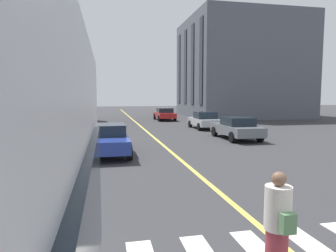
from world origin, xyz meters
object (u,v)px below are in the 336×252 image
object	(u,v)px
car_grey_mid	(236,128)
car_silver_far	(205,120)
car_red_parked_b	(165,114)
car_blue_trailing	(108,139)
pedestrian_companion	(278,226)

from	to	relation	value
car_grey_mid	car_silver_far	distance (m)	6.15
car_red_parked_b	car_grey_mid	world-z (taller)	same
car_blue_trailing	car_red_parked_b	world-z (taller)	same
car_blue_trailing	car_silver_far	xyz separation A→B (m)	(9.60, -7.86, -0.00)
car_red_parked_b	car_silver_far	world-z (taller)	car_silver_far
car_blue_trailing	car_silver_far	bearing A→B (deg)	-39.30
car_red_parked_b	car_silver_far	bearing A→B (deg)	-170.91
car_silver_far	car_red_parked_b	bearing A→B (deg)	9.09
car_blue_trailing	pedestrian_companion	size ratio (longest dim) A/B	2.78
car_grey_mid	car_silver_far	world-z (taller)	car_silver_far
car_silver_far	pedestrian_companion	size ratio (longest dim) A/B	2.46
car_blue_trailing	car_red_parked_b	distance (m)	20.03
pedestrian_companion	car_red_parked_b	bearing A→B (deg)	-7.89
car_grey_mid	car_red_parked_b	bearing A→B (deg)	5.53
car_blue_trailing	pedestrian_companion	world-z (taller)	pedestrian_companion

